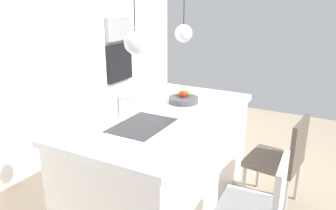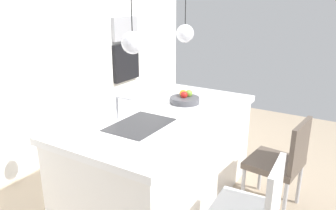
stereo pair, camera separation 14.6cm
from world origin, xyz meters
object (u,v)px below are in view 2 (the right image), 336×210
Objects in this scene: fruit_bowl at (185,99)px; chair_middle at (282,160)px; chair_near at (253,208)px; oven at (126,62)px; microwave at (124,29)px.

fruit_bowl reaches higher than chair_middle.
chair_near is at bearing -129.02° from fruit_bowl.
fruit_bowl is 0.34× the size of chair_near.
oven is at bearing 68.78° from chair_middle.
fruit_bowl is 1.10m from chair_middle.
oven is 2.84m from chair_middle.
oven reaches higher than fruit_bowl.
oven is (0.00, 0.00, -0.50)m from microwave.
microwave is 0.50m from oven.
chair_near is (-1.87, -2.60, -1.00)m from microwave.
oven is at bearing 0.00° from microwave.
microwave is at bearing 0.00° from oven.
oven reaches higher than chair_middle.
microwave reaches higher than oven.
microwave is at bearing 68.78° from chair_middle.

